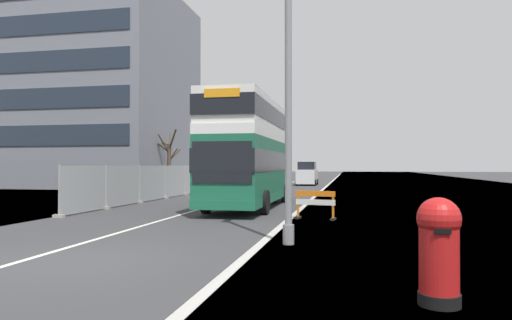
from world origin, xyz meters
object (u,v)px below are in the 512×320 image
Objects in this scene: red_pillar_postbox at (439,246)px; car_receding_mid at (307,174)px; double_decker_bus at (252,152)px; car_oncoming_near at (250,176)px; roadworks_barrier at (315,202)px; lamppost_foreground at (288,70)px.

red_pillar_postbox is 39.77m from car_receding_mid.
car_oncoming_near is at bearing 102.52° from double_decker_bus.
double_decker_bus is at bearing 127.10° from roadworks_barrier.
car_oncoming_near is at bearing 106.96° from red_pillar_postbox.
car_receding_mid is (-5.52, 39.38, 0.25)m from red_pillar_postbox.
roadworks_barrier is (-2.52, 10.15, -0.21)m from red_pillar_postbox.
double_decker_bus is 1.16× the size of lamppost_foreground.
lamppost_foreground is 28.51m from car_oncoming_near.
car_oncoming_near is 8.49m from car_receding_mid.
lamppost_foreground is (3.13, -10.04, 1.76)m from double_decker_bus.
red_pillar_postbox is 10.46m from roadworks_barrier.
double_decker_bus is 5.97m from roadworks_barrier.
roadworks_barrier is at bearing -84.14° from car_receding_mid.
car_oncoming_near is at bearing -120.08° from car_receding_mid.
double_decker_bus is 7.04× the size of roadworks_barrier.
lamppost_foreground reaches higher than car_oncoming_near.
car_oncoming_near is (-9.77, 32.03, 0.24)m from red_pillar_postbox.
lamppost_foreground is at bearing -92.72° from roadworks_barrier.
lamppost_foreground is 6.03× the size of red_pillar_postbox.
lamppost_foreground is at bearing -75.70° from car_oncoming_near.
lamppost_foreground is at bearing 121.15° from red_pillar_postbox.
car_receding_mid is at bearing 97.97° from red_pillar_postbox.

